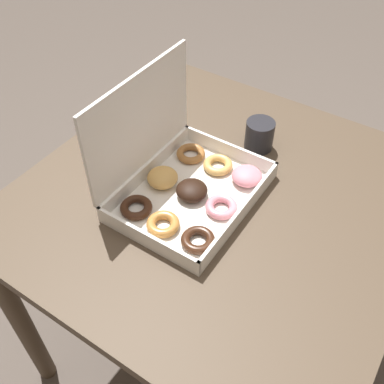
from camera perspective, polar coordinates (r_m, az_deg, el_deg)
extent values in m
plane|color=#564C44|center=(1.75, 2.43, -18.06)|extent=(8.00, 8.00, 0.00)
cube|color=#4C3D2D|center=(1.12, 3.61, -0.66)|extent=(0.93, 0.92, 0.03)
cylinder|color=#4C3D2D|center=(1.45, -21.08, -14.75)|extent=(0.06, 0.06, 0.74)
cylinder|color=#4C3D2D|center=(1.80, -1.40, 4.13)|extent=(0.06, 0.06, 0.74)
cube|color=silver|center=(1.10, 0.00, -0.62)|extent=(0.37, 0.28, 0.01)
cube|color=white|center=(1.03, 6.23, -2.70)|extent=(0.37, 0.01, 0.04)
cube|color=white|center=(1.14, -5.66, 2.88)|extent=(0.37, 0.01, 0.04)
cube|color=white|center=(0.99, -5.78, -5.99)|extent=(0.01, 0.28, 0.04)
cube|color=white|center=(1.19, 4.77, 5.34)|extent=(0.01, 0.28, 0.04)
cube|color=white|center=(1.05, -6.58, 8.83)|extent=(0.37, 0.01, 0.25)
torus|color=#381E11|center=(0.99, 0.77, -6.12)|extent=(0.08, 0.08, 0.02)
torus|color=pink|center=(1.06, 3.76, -1.91)|extent=(0.08, 0.08, 0.02)
ellipsoid|color=pink|center=(1.13, 6.99, 2.05)|extent=(0.08, 0.08, 0.04)
torus|color=#B77A38|center=(1.02, -3.69, -4.09)|extent=(0.08, 0.08, 0.02)
ellipsoid|color=black|center=(1.08, -0.03, 0.22)|extent=(0.08, 0.08, 0.04)
torus|color=tan|center=(1.16, 3.31, 3.45)|extent=(0.08, 0.08, 0.02)
torus|color=#381E11|center=(1.06, -7.10, -1.97)|extent=(0.08, 0.08, 0.02)
ellipsoid|color=tan|center=(1.11, -3.76, 1.85)|extent=(0.08, 0.08, 0.04)
torus|color=#9E6633|center=(1.19, -0.15, 4.88)|extent=(0.08, 0.08, 0.02)
cylinder|color=#232328|center=(1.23, 8.56, 7.16)|extent=(0.08, 0.08, 0.08)
cylinder|color=black|center=(1.20, 8.75, 8.55)|extent=(0.06, 0.06, 0.01)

